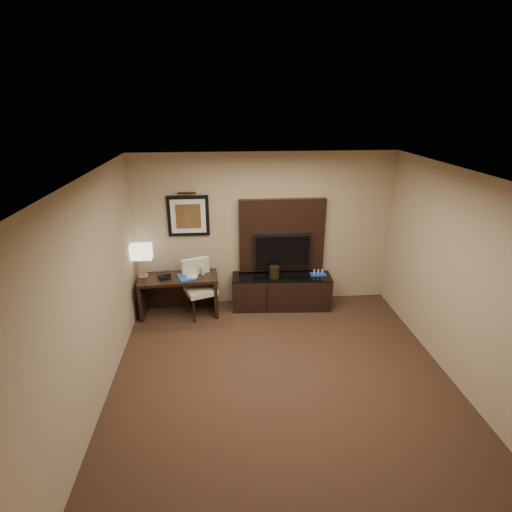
{
  "coord_description": "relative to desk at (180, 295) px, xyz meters",
  "views": [
    {
      "loc": [
        -0.73,
        -4.12,
        3.48
      ],
      "look_at": [
        -0.21,
        1.8,
        1.15
      ],
      "focal_mm": 28.0,
      "sensor_mm": 36.0,
      "label": 1
    }
  ],
  "objects": [
    {
      "name": "ceiling",
      "position": [
        1.5,
        -2.1,
        2.35
      ],
      "size": [
        4.5,
        5.0,
        0.01
      ],
      "primitive_type": "cube",
      "color": "silver",
      "rests_on": "wall_back"
    },
    {
      "name": "book",
      "position": [
        0.15,
        0.01,
        0.47
      ],
      "size": [
        0.18,
        0.03,
        0.24
      ],
      "primitive_type": "imported",
      "rotation": [
        0.0,
        0.0,
        -0.06
      ],
      "color": "#ADA588",
      "rests_on": "desk"
    },
    {
      "name": "blue_folder",
      "position": [
        0.14,
        -0.04,
        0.36
      ],
      "size": [
        0.34,
        0.4,
        0.02
      ],
      "primitive_type": "cube",
      "rotation": [
        0.0,
        0.0,
        0.3
      ],
      "color": "#194CA8",
      "rests_on": "desk"
    },
    {
      "name": "credenza",
      "position": [
        1.78,
        0.1,
        -0.05
      ],
      "size": [
        1.76,
        0.59,
        0.6
      ],
      "primitive_type": "cube",
      "rotation": [
        0.0,
        0.0,
        -0.07
      ],
      "color": "black",
      "rests_on": "floor"
    },
    {
      "name": "wall_front",
      "position": [
        1.5,
        -4.6,
        1.0
      ],
      "size": [
        4.5,
        0.01,
        2.7
      ],
      "primitive_type": "cube",
      "color": "tan",
      "rests_on": "floor"
    },
    {
      "name": "desk_phone",
      "position": [
        -0.22,
        -0.04,
        0.4
      ],
      "size": [
        0.23,
        0.21,
        0.09
      ],
      "primitive_type": null,
      "rotation": [
        0.0,
        0.0,
        0.29
      ],
      "color": "black",
      "rests_on": "desk"
    },
    {
      "name": "tv",
      "position": [
        1.8,
        0.24,
        0.67
      ],
      "size": [
        1.0,
        0.08,
        0.6
      ],
      "primitive_type": "cube",
      "color": "black",
      "rests_on": "tv_wall_panel"
    },
    {
      "name": "water_bottle",
      "position": [
        0.41,
        0.05,
        0.43
      ],
      "size": [
        0.06,
        0.06,
        0.17
      ],
      "primitive_type": "cylinder",
      "rotation": [
        0.0,
        0.0,
        -0.09
      ],
      "color": "silver",
      "rests_on": "desk"
    },
    {
      "name": "wall_right",
      "position": [
        3.75,
        -2.1,
        1.0
      ],
      "size": [
        0.01,
        5.0,
        2.7
      ],
      "primitive_type": "cube",
      "color": "tan",
      "rests_on": "floor"
    },
    {
      "name": "table_lamp",
      "position": [
        -0.59,
        0.07,
        0.62
      ],
      "size": [
        0.34,
        0.2,
        0.53
      ],
      "primitive_type": null,
      "rotation": [
        0.0,
        0.0,
        -0.05
      ],
      "color": "#9E8662",
      "rests_on": "desk"
    },
    {
      "name": "minibar_tray",
      "position": [
        2.43,
        0.1,
        0.3
      ],
      "size": [
        0.28,
        0.17,
        0.1
      ],
      "primitive_type": null,
      "rotation": [
        0.0,
        0.0,
        -0.02
      ],
      "color": "#1941A8",
      "rests_on": "credenza"
    },
    {
      "name": "floor",
      "position": [
        1.5,
        -2.1,
        -0.36
      ],
      "size": [
        4.5,
        5.0,
        0.01
      ],
      "primitive_type": "cube",
      "color": "#362218",
      "rests_on": "ground"
    },
    {
      "name": "desk_chair",
      "position": [
        0.36,
        -0.09,
        0.14
      ],
      "size": [
        0.63,
        0.68,
        0.99
      ],
      "primitive_type": null,
      "rotation": [
        0.0,
        0.0,
        0.36
      ],
      "color": "beige",
      "rests_on": "floor"
    },
    {
      "name": "wall_left",
      "position": [
        -0.75,
        -2.1,
        1.0
      ],
      "size": [
        0.01,
        5.0,
        2.7
      ],
      "primitive_type": "cube",
      "color": "tan",
      "rests_on": "floor"
    },
    {
      "name": "picture_light",
      "position": [
        0.2,
        0.34,
        1.7
      ],
      "size": [
        0.04,
        0.04,
        0.3
      ],
      "primitive_type": "cylinder",
      "color": "#3B2C13",
      "rests_on": "wall_back"
    },
    {
      "name": "wall_back",
      "position": [
        1.5,
        0.4,
        1.0
      ],
      "size": [
        4.5,
        0.01,
        2.7
      ],
      "primitive_type": "cube",
      "color": "tan",
      "rests_on": "floor"
    },
    {
      "name": "artwork",
      "position": [
        0.2,
        0.38,
        1.3
      ],
      "size": [
        0.7,
        0.04,
        0.7
      ],
      "primitive_type": "cube",
      "color": "black",
      "rests_on": "wall_back"
    },
    {
      "name": "tv_wall_panel",
      "position": [
        1.8,
        0.34,
        0.92
      ],
      "size": [
        1.5,
        0.12,
        1.3
      ],
      "primitive_type": "cube",
      "color": "black",
      "rests_on": "wall_back"
    },
    {
      "name": "desk",
      "position": [
        0.0,
        0.0,
        0.0
      ],
      "size": [
        1.34,
        0.63,
        0.7
      ],
      "primitive_type": "cube",
      "rotation": [
        0.0,
        0.0,
        0.06
      ],
      "color": "black",
      "rests_on": "floor"
    },
    {
      "name": "ice_bucket",
      "position": [
        1.64,
        0.06,
        0.35
      ],
      "size": [
        0.22,
        0.22,
        0.2
      ],
      "primitive_type": "cylinder",
      "rotation": [
        0.0,
        0.0,
        -0.22
      ],
      "color": "black",
      "rests_on": "credenza"
    }
  ]
}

